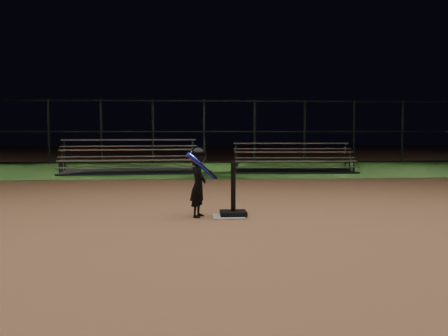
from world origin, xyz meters
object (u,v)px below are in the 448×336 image
bleacher_right (293,166)px  home_plate (228,217)px  child_batter (198,180)px  bleacher_left (130,166)px  batting_tee (233,206)px

bleacher_right → home_plate: bearing=-105.3°
child_batter → bleacher_left: child_batter is taller
batting_tee → bleacher_left: bearing=106.4°
home_plate → bleacher_left: bleacher_left is taller
bleacher_left → batting_tee: bearing=-80.0°
home_plate → bleacher_right: bleacher_right is taller
batting_tee → bleacher_right: size_ratio=0.21×
bleacher_left → home_plate: bearing=-80.6°
home_plate → bleacher_right: bearing=72.6°
bleacher_left → bleacher_right: size_ratio=1.16×
bleacher_left → bleacher_right: 5.00m
home_plate → batting_tee: bearing=39.9°
batting_tee → bleacher_right: bearing=72.9°
child_batter → batting_tee: bearing=-75.3°
bleacher_right → child_batter: bearing=-108.1°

